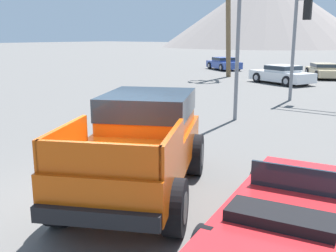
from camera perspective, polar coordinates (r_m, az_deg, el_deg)
name	(u,v)px	position (r m, az deg, el deg)	size (l,w,h in m)	color
ground_plane	(105,197)	(7.99, -9.15, -10.18)	(320.00, 320.00, 0.00)	#5B5956
orange_pickup_truck	(142,138)	(7.94, -3.86, -1.81)	(3.81, 5.21, 1.93)	#CC4C0C
red_convertible_car	(290,216)	(6.51, 17.29, -12.33)	(2.44, 4.62, 1.04)	red
parked_car_blue	(224,63)	(37.55, 8.08, 8.99)	(4.32, 3.77, 1.16)	#334C9E
parked_car_white	(282,74)	(27.34, 16.17, 7.24)	(4.68, 3.41, 1.23)	white
parked_car_tan	(324,70)	(32.27, 21.65, 7.53)	(3.77, 4.79, 1.08)	tan
traffic_light_crosswalk	(327,17)	(19.71, 22.12, 14.45)	(3.81, 0.38, 5.63)	slate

